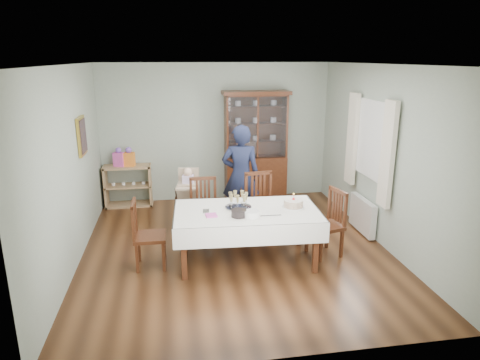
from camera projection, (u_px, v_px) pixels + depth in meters
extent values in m
plane|color=#593319|center=(235.00, 249.00, 6.48)|extent=(5.00, 5.00, 0.00)
plane|color=#9EAA99|center=(216.00, 133.00, 8.48)|extent=(4.50, 0.00, 4.50)
plane|color=#9EAA99|center=(70.00, 168.00, 5.76)|extent=(0.00, 5.00, 5.00)
plane|color=#9EAA99|center=(382.00, 156.00, 6.45)|extent=(0.00, 5.00, 5.00)
plane|color=white|center=(235.00, 64.00, 5.73)|extent=(5.00, 5.00, 0.00)
cube|color=#4E2613|center=(247.00, 213.00, 5.91)|extent=(1.95, 1.15, 0.06)
cube|color=white|center=(247.00, 211.00, 5.90)|extent=(2.06, 1.25, 0.01)
cube|color=#4E2613|center=(255.00, 178.00, 8.62)|extent=(1.20, 0.45, 0.90)
cube|color=white|center=(258.00, 128.00, 8.14)|extent=(1.12, 0.01, 1.16)
cube|color=#4E2613|center=(256.00, 93.00, 8.15)|extent=(1.30, 0.48, 0.07)
cube|color=tan|center=(130.00, 204.00, 8.37)|extent=(0.90, 0.38, 0.04)
cube|color=tan|center=(128.00, 186.00, 8.26)|extent=(0.90, 0.38, 0.03)
cube|color=tan|center=(127.00, 167.00, 8.16)|extent=(0.90, 0.38, 0.04)
cube|color=tan|center=(106.00, 187.00, 8.20)|extent=(0.04, 0.38, 0.80)
cube|color=tan|center=(150.00, 185.00, 8.33)|extent=(0.04, 0.38, 0.80)
cube|color=gold|center=(82.00, 136.00, 6.44)|extent=(0.04, 0.48, 0.58)
cube|color=white|center=(372.00, 140.00, 6.68)|extent=(0.04, 1.02, 1.22)
cube|color=silver|center=(388.00, 155.00, 6.11)|extent=(0.07, 0.30, 1.55)
cube|color=silver|center=(352.00, 139.00, 7.28)|extent=(0.07, 0.30, 1.55)
cube|color=white|center=(362.00, 215.00, 7.02)|extent=(0.10, 0.80, 0.55)
cube|color=#4E2613|center=(205.00, 213.00, 6.65)|extent=(0.45, 0.45, 0.05)
cube|color=#4E2613|center=(203.00, 193.00, 6.77)|extent=(0.42, 0.05, 0.52)
cube|color=#4E2613|center=(262.00, 210.00, 6.70)|extent=(0.52, 0.52, 0.05)
cube|color=#4E2613|center=(258.00, 189.00, 6.82)|extent=(0.45, 0.09, 0.56)
cube|color=#4E2613|center=(150.00, 237.00, 5.83)|extent=(0.43, 0.43, 0.05)
cube|color=#4E2613|center=(134.00, 220.00, 5.73)|extent=(0.04, 0.41, 0.50)
cube|color=#4E2613|center=(325.00, 226.00, 6.17)|extent=(0.53, 0.53, 0.05)
cube|color=#4E2613|center=(337.00, 207.00, 6.17)|extent=(0.14, 0.41, 0.52)
imported|color=#161B32|center=(241.00, 176.00, 7.18)|extent=(0.70, 0.52, 1.74)
cube|color=tan|center=(188.00, 190.00, 7.13)|extent=(0.38, 0.35, 0.24)
cube|color=tan|center=(188.00, 178.00, 7.07)|extent=(0.35, 0.11, 0.28)
cube|color=tan|center=(188.00, 185.00, 7.11)|extent=(0.38, 0.21, 0.03)
cube|color=silver|center=(188.00, 180.00, 7.09)|extent=(0.20, 0.16, 0.18)
sphere|color=beige|center=(188.00, 172.00, 7.05)|extent=(0.15, 0.15, 0.15)
cylinder|color=silver|center=(238.00, 208.00, 5.98)|extent=(0.37, 0.37, 0.01)
torus|color=silver|center=(238.00, 207.00, 5.98)|extent=(0.38, 0.38, 0.01)
cylinder|color=white|center=(293.00, 207.00, 6.00)|extent=(0.31, 0.31, 0.02)
cylinder|color=brown|center=(293.00, 203.00, 5.99)|extent=(0.27, 0.27, 0.10)
cylinder|color=silver|center=(294.00, 200.00, 5.97)|extent=(0.27, 0.27, 0.01)
cylinder|color=#F24C4C|center=(294.00, 197.00, 5.96)|extent=(0.01, 0.01, 0.08)
sphere|color=yellow|center=(294.00, 194.00, 5.95)|extent=(0.02, 0.02, 0.02)
cylinder|color=black|center=(239.00, 213.00, 5.65)|extent=(0.24, 0.24, 0.10)
cylinder|color=white|center=(252.00, 214.00, 5.64)|extent=(0.27, 0.27, 0.09)
cube|color=#DD51AE|center=(211.00, 215.00, 5.68)|extent=(0.16, 0.16, 0.02)
cube|color=silver|center=(271.00, 216.00, 5.69)|extent=(0.28, 0.03, 0.01)
cube|color=#DD51AE|center=(119.00, 159.00, 8.08)|extent=(0.23, 0.19, 0.27)
sphere|color=#E533B2|center=(118.00, 150.00, 8.03)|extent=(0.11, 0.11, 0.11)
cube|color=orange|center=(129.00, 159.00, 8.11)|extent=(0.22, 0.18, 0.26)
sphere|color=#E533B2|center=(129.00, 150.00, 8.06)|extent=(0.12, 0.12, 0.12)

